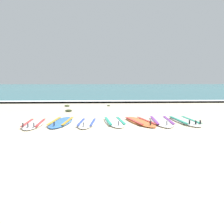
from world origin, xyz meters
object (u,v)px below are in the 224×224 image
(surfboard_4, at_px, (140,122))
(surfboard_3, at_px, (114,122))
(surfboard_0, at_px, (34,124))
(surfboard_6, at_px, (184,121))
(surfboard_1, at_px, (61,122))
(surfboard_2, at_px, (87,123))
(surfboard_5, at_px, (161,121))

(surfboard_4, bearing_deg, surfboard_3, 178.96)
(surfboard_0, distance_m, surfboard_4, 3.22)
(surfboard_0, relative_size, surfboard_4, 0.92)
(surfboard_4, relative_size, surfboard_6, 0.98)
(surfboard_3, bearing_deg, surfboard_6, 2.18)
(surfboard_1, xyz_separation_m, surfboard_4, (2.45, -0.02, 0.00))
(surfboard_0, height_order, surfboard_3, same)
(surfboard_0, height_order, surfboard_1, same)
(surfboard_0, bearing_deg, surfboard_1, 21.57)
(surfboard_0, xyz_separation_m, surfboard_1, (0.76, 0.30, -0.00))
(surfboard_2, relative_size, surfboard_5, 0.80)
(surfboard_0, height_order, surfboard_4, same)
(surfboard_1, bearing_deg, surfboard_0, -158.43)
(surfboard_2, distance_m, surfboard_4, 1.65)
(surfboard_2, bearing_deg, surfboard_0, -178.21)
(surfboard_5, xyz_separation_m, surfboard_6, (0.74, -0.00, 0.00))
(surfboard_2, height_order, surfboard_5, same)
(surfboard_4, xyz_separation_m, surfboard_5, (0.71, 0.10, -0.00))
(surfboard_1, distance_m, surfboard_6, 3.90)
(surfboard_0, relative_size, surfboard_2, 1.05)
(surfboard_3, relative_size, surfboard_6, 0.96)
(surfboard_4, distance_m, surfboard_6, 1.45)
(surfboard_3, relative_size, surfboard_4, 0.99)
(surfboard_3, bearing_deg, surfboard_0, -173.12)
(surfboard_6, bearing_deg, surfboard_2, -173.95)
(surfboard_3, distance_m, surfboard_4, 0.80)
(surfboard_5, bearing_deg, surfboard_2, -172.04)
(surfboard_6, bearing_deg, surfboard_0, -175.38)
(surfboard_2, xyz_separation_m, surfboard_5, (2.34, 0.33, -0.00))
(surfboard_1, relative_size, surfboard_2, 1.16)
(surfboard_1, bearing_deg, surfboard_2, -17.18)
(surfboard_3, height_order, surfboard_5, same)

